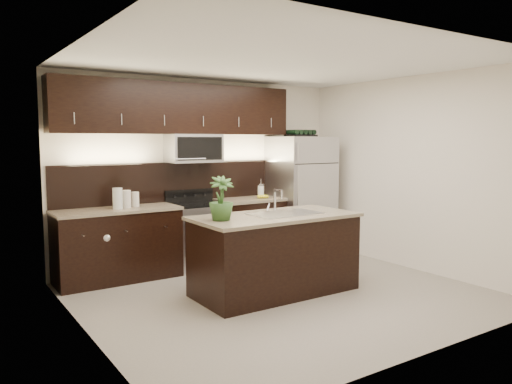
% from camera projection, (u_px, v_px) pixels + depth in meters
% --- Properties ---
extents(ground, '(4.50, 4.50, 0.00)m').
position_uv_depth(ground, '(283.00, 294.00, 5.89)').
color(ground, gray).
rests_on(ground, ground).
extents(room_walls, '(4.52, 4.02, 2.71)m').
position_uv_depth(room_walls, '(278.00, 151.00, 5.62)').
color(room_walls, silver).
rests_on(room_walls, ground).
extents(counter_run, '(3.51, 0.65, 0.94)m').
position_uv_depth(counter_run, '(185.00, 236.00, 6.99)').
color(counter_run, black).
rests_on(counter_run, ground).
extents(upper_fixtures, '(3.49, 0.40, 1.66)m').
position_uv_depth(upper_fixtures, '(180.00, 117.00, 6.96)').
color(upper_fixtures, black).
rests_on(upper_fixtures, counter_run).
extents(island, '(1.96, 0.96, 0.94)m').
position_uv_depth(island, '(275.00, 254.00, 5.93)').
color(island, black).
rests_on(island, ground).
extents(sink_faucet, '(0.84, 0.50, 0.28)m').
position_uv_depth(sink_faucet, '(285.00, 212.00, 5.97)').
color(sink_faucet, silver).
rests_on(sink_faucet, island).
extents(refrigerator, '(0.90, 0.81, 1.87)m').
position_uv_depth(refrigerator, '(300.00, 195.00, 8.00)').
color(refrigerator, '#B2B2B7').
rests_on(refrigerator, ground).
extents(wine_rack, '(0.46, 0.29, 0.11)m').
position_uv_depth(wine_rack, '(301.00, 133.00, 7.90)').
color(wine_rack, black).
rests_on(wine_rack, refrigerator).
extents(plant, '(0.32, 0.32, 0.49)m').
position_uv_depth(plant, '(221.00, 198.00, 5.46)').
color(plant, '#2C5020').
rests_on(plant, island).
extents(canisters, '(0.39, 0.23, 0.27)m').
position_uv_depth(canisters, '(124.00, 199.00, 6.46)').
color(canisters, silver).
rests_on(canisters, counter_run).
extents(french_press, '(0.10, 0.10, 0.28)m').
position_uv_depth(french_press, '(261.00, 191.00, 7.58)').
color(french_press, silver).
rests_on(french_press, counter_run).
extents(bananas, '(0.22, 0.19, 0.06)m').
position_uv_depth(bananas, '(259.00, 196.00, 7.54)').
color(bananas, yellow).
rests_on(bananas, counter_run).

